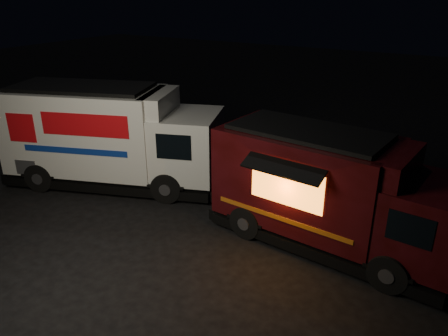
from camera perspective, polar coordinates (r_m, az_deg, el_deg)
ground at (r=12.70m, az=-6.21°, el=-8.09°), size 80.00×80.00×0.00m
white_truck at (r=15.40m, az=-14.11°, el=4.04°), size 8.01×5.00×3.44m
red_truck at (r=11.66m, az=14.26°, el=-3.07°), size 6.84×3.12×3.08m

